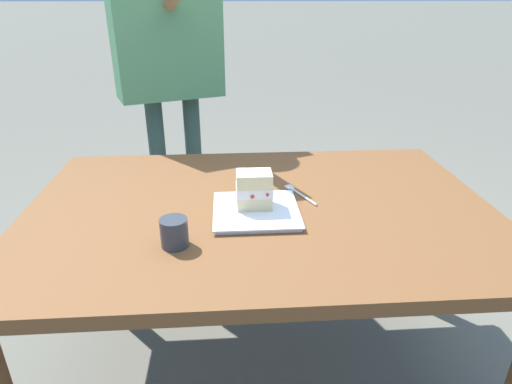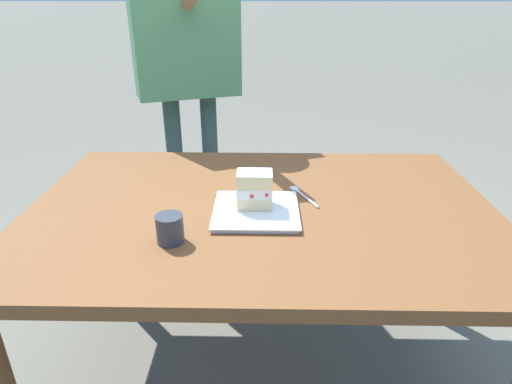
{
  "view_description": "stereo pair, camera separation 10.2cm",
  "coord_description": "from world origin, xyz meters",
  "px_view_note": "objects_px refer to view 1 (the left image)",
  "views": [
    {
      "loc": [
        0.1,
        1.22,
        1.3
      ],
      "look_at": [
        0.02,
        0.06,
        0.77
      ],
      "focal_mm": 30.43,
      "sensor_mm": 36.0,
      "label": 1
    },
    {
      "loc": [
        -0.01,
        1.22,
        1.3
      ],
      "look_at": [
        0.02,
        0.06,
        0.77
      ],
      "focal_mm": 30.43,
      "sensor_mm": 36.0,
      "label": 2
    }
  ],
  "objects_px": {
    "patio_table": "(260,228)",
    "dessert_plate": "(256,211)",
    "dessert_fork": "(299,194)",
    "diner_person": "(167,34)",
    "coffee_cup": "(174,232)",
    "cake_slice": "(254,190)"
  },
  "relations": [
    {
      "from": "coffee_cup",
      "to": "cake_slice",
      "type": "bearing_deg",
      "value": -140.23
    },
    {
      "from": "patio_table",
      "to": "coffee_cup",
      "type": "bearing_deg",
      "value": 42.64
    },
    {
      "from": "cake_slice",
      "to": "coffee_cup",
      "type": "height_order",
      "value": "cake_slice"
    },
    {
      "from": "patio_table",
      "to": "dessert_plate",
      "type": "xyz_separation_m",
      "value": [
        0.02,
        0.06,
        0.09
      ]
    },
    {
      "from": "patio_table",
      "to": "dessert_plate",
      "type": "bearing_deg",
      "value": 73.32
    },
    {
      "from": "coffee_cup",
      "to": "dessert_plate",
      "type": "bearing_deg",
      "value": -143.54
    },
    {
      "from": "coffee_cup",
      "to": "diner_person",
      "type": "bearing_deg",
      "value": -84.1
    },
    {
      "from": "patio_table",
      "to": "coffee_cup",
      "type": "height_order",
      "value": "coffee_cup"
    },
    {
      "from": "cake_slice",
      "to": "coffee_cup",
      "type": "bearing_deg",
      "value": 39.77
    },
    {
      "from": "patio_table",
      "to": "coffee_cup",
      "type": "relative_size",
      "value": 18.61
    },
    {
      "from": "dessert_plate",
      "to": "coffee_cup",
      "type": "height_order",
      "value": "coffee_cup"
    },
    {
      "from": "dessert_fork",
      "to": "dessert_plate",
      "type": "bearing_deg",
      "value": 39.69
    },
    {
      "from": "patio_table",
      "to": "dessert_fork",
      "type": "relative_size",
      "value": 9.02
    },
    {
      "from": "patio_table",
      "to": "dessert_plate",
      "type": "distance_m",
      "value": 0.11
    },
    {
      "from": "dessert_fork",
      "to": "cake_slice",
      "type": "bearing_deg",
      "value": 34.78
    },
    {
      "from": "cake_slice",
      "to": "dessert_fork",
      "type": "height_order",
      "value": "cake_slice"
    },
    {
      "from": "patio_table",
      "to": "dessert_fork",
      "type": "bearing_deg",
      "value": -152.83
    },
    {
      "from": "dessert_fork",
      "to": "coffee_cup",
      "type": "xyz_separation_m",
      "value": [
        0.38,
        0.29,
        0.04
      ]
    },
    {
      "from": "cake_slice",
      "to": "coffee_cup",
      "type": "xyz_separation_m",
      "value": [
        0.22,
        0.18,
        -0.03
      ]
    },
    {
      "from": "dessert_fork",
      "to": "diner_person",
      "type": "relative_size",
      "value": 0.09
    },
    {
      "from": "dessert_plate",
      "to": "dessert_fork",
      "type": "distance_m",
      "value": 0.2
    },
    {
      "from": "dessert_plate",
      "to": "cake_slice",
      "type": "distance_m",
      "value": 0.07
    }
  ]
}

